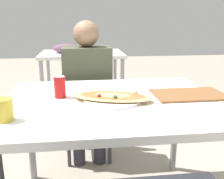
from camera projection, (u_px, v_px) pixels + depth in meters
dining_table at (112, 111)px, 1.50m from camera, size 1.22×0.98×0.76m
chair_far_seated at (87, 100)px, 2.31m from camera, size 0.40×0.40×0.87m
person_seated at (87, 80)px, 2.16m from camera, size 0.39×0.30×1.19m
pizza_main at (112, 97)px, 1.46m from camera, size 0.49×0.34×0.05m
soda_can at (60, 87)px, 1.50m from camera, size 0.07×0.07×0.12m
drink_glass at (4, 110)px, 1.16m from camera, size 0.08×0.08×0.10m
serving_tray at (189, 94)px, 1.55m from camera, size 0.42×0.27×0.01m
background_table at (79, 57)px, 3.54m from camera, size 1.10×0.80×0.88m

